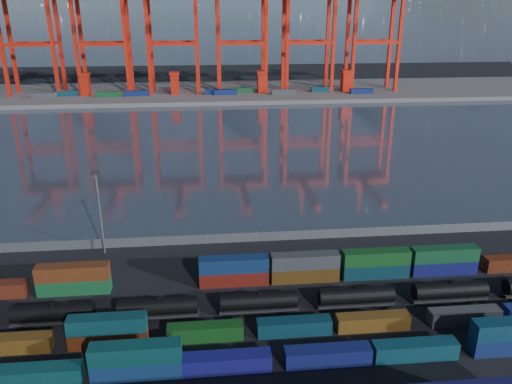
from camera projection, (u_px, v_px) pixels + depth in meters
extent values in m
plane|color=black|center=(276.00, 323.00, 75.55)|extent=(700.00, 700.00, 0.00)
plane|color=#2F3744|center=(234.00, 144.00, 173.36)|extent=(700.00, 700.00, 0.00)
cube|color=#514F4C|center=(223.00, 92.00, 270.82)|extent=(700.00, 70.00, 2.00)
cube|color=#0C4143|center=(35.00, 375.00, 62.99)|extent=(11.60, 2.36, 2.51)
cube|color=navy|center=(137.00, 369.00, 64.18)|extent=(11.60, 2.36, 2.51)
cube|color=#0B3B3C|center=(135.00, 353.00, 63.29)|extent=(11.60, 2.36, 2.51)
cube|color=navy|center=(227.00, 363.00, 65.26)|extent=(11.60, 2.36, 2.51)
cube|color=#111856|center=(328.00, 356.00, 66.52)|extent=(11.60, 2.36, 2.51)
cube|color=#0D3A46|center=(415.00, 350.00, 67.65)|extent=(11.60, 2.36, 2.51)
cube|color=#102051|center=(511.00, 344.00, 68.94)|extent=(11.60, 2.36, 2.51)
cube|color=#5C3B12|center=(11.00, 344.00, 69.01)|extent=(10.88, 2.21, 2.36)
cube|color=maroon|center=(109.00, 338.00, 70.24)|extent=(10.88, 2.21, 2.36)
cube|color=#0B373C|center=(107.00, 324.00, 69.42)|extent=(10.88, 2.21, 2.36)
cube|color=#114314|center=(205.00, 332.00, 71.51)|extent=(10.88, 2.21, 2.36)
cube|color=#0B2F3B|center=(294.00, 327.00, 72.72)|extent=(10.88, 2.21, 2.36)
cube|color=brown|center=(373.00, 322.00, 73.82)|extent=(10.88, 2.21, 2.36)
cube|color=#3A3C3E|center=(464.00, 316.00, 75.15)|extent=(10.88, 2.21, 2.36)
cube|color=#17562A|center=(75.00, 286.00, 83.15)|extent=(11.83, 2.41, 2.56)
cube|color=#612D13|center=(73.00, 272.00, 82.25)|extent=(11.83, 2.41, 2.56)
cube|color=#63150E|center=(234.00, 277.00, 85.65)|extent=(11.83, 2.41, 2.56)
cube|color=navy|center=(234.00, 264.00, 84.75)|extent=(11.83, 2.41, 2.56)
cube|color=#4D300F|center=(305.00, 274.00, 86.80)|extent=(11.83, 2.41, 2.56)
cube|color=#383A3D|center=(305.00, 261.00, 85.90)|extent=(11.83, 2.41, 2.56)
cube|color=#0B2F3A|center=(375.00, 270.00, 87.98)|extent=(11.83, 2.41, 2.56)
cube|color=#134A1A|center=(376.00, 257.00, 87.08)|extent=(11.83, 2.41, 2.56)
cube|color=#111455|center=(443.00, 267.00, 89.15)|extent=(11.83, 2.41, 2.56)
cube|color=#134726|center=(445.00, 254.00, 88.25)|extent=(11.83, 2.41, 2.56)
cylinder|color=black|center=(53.00, 312.00, 74.49)|extent=(11.94, 2.66, 2.66)
cylinder|color=black|center=(51.00, 304.00, 73.98)|extent=(0.73, 0.73, 0.46)
cube|color=black|center=(54.00, 321.00, 75.01)|extent=(12.40, 1.84, 0.37)
cube|color=black|center=(26.00, 324.00, 74.75)|extent=(2.30, 1.65, 0.55)
cube|color=black|center=(83.00, 321.00, 75.53)|extent=(2.30, 1.65, 0.55)
cylinder|color=black|center=(158.00, 306.00, 75.94)|extent=(11.94, 2.66, 2.66)
cylinder|color=black|center=(157.00, 298.00, 75.43)|extent=(0.73, 0.73, 0.46)
cube|color=black|center=(158.00, 315.00, 76.46)|extent=(12.40, 1.84, 0.37)
cube|color=black|center=(131.00, 318.00, 76.20)|extent=(2.30, 1.65, 0.55)
cube|color=black|center=(186.00, 315.00, 76.98)|extent=(2.30, 1.65, 0.55)
cylinder|color=black|center=(259.00, 301.00, 77.39)|extent=(11.94, 2.66, 2.66)
cylinder|color=black|center=(259.00, 293.00, 76.88)|extent=(0.73, 0.73, 0.46)
cube|color=black|center=(259.00, 309.00, 77.91)|extent=(12.40, 1.84, 0.37)
cube|color=black|center=(232.00, 312.00, 77.65)|extent=(2.30, 1.65, 0.55)
cube|color=black|center=(285.00, 309.00, 78.43)|extent=(2.30, 1.65, 0.55)
cylinder|color=black|center=(356.00, 295.00, 78.84)|extent=(11.94, 2.66, 2.66)
cylinder|color=black|center=(357.00, 287.00, 78.33)|extent=(0.73, 0.73, 0.46)
cube|color=black|center=(355.00, 303.00, 79.36)|extent=(12.40, 1.84, 0.37)
cube|color=black|center=(330.00, 307.00, 79.10)|extent=(2.30, 1.65, 0.55)
cube|color=black|center=(380.00, 304.00, 79.88)|extent=(2.30, 1.65, 0.55)
cylinder|color=black|center=(450.00, 290.00, 80.30)|extent=(11.94, 2.66, 2.66)
cylinder|color=black|center=(451.00, 282.00, 79.78)|extent=(0.73, 0.73, 0.46)
cube|color=black|center=(449.00, 298.00, 80.81)|extent=(12.40, 1.84, 0.37)
cube|color=black|center=(424.00, 301.00, 80.55)|extent=(2.30, 1.65, 0.55)
cube|color=black|center=(473.00, 298.00, 81.33)|extent=(2.30, 1.65, 0.55)
cube|color=#595B5E|center=(257.00, 237.00, 101.28)|extent=(160.00, 0.06, 2.00)
cylinder|color=slate|center=(1.00, 248.00, 96.57)|extent=(0.12, 0.12, 2.20)
cylinder|color=slate|center=(54.00, 245.00, 97.50)|extent=(0.12, 0.12, 2.20)
cylinder|color=slate|center=(106.00, 243.00, 98.44)|extent=(0.12, 0.12, 2.20)
cylinder|color=slate|center=(157.00, 241.00, 99.37)|extent=(0.12, 0.12, 2.20)
cylinder|color=slate|center=(208.00, 239.00, 100.31)|extent=(0.12, 0.12, 2.20)
cylinder|color=slate|center=(257.00, 236.00, 101.24)|extent=(0.12, 0.12, 2.20)
cylinder|color=slate|center=(305.00, 234.00, 102.18)|extent=(0.12, 0.12, 2.20)
cylinder|color=slate|center=(353.00, 232.00, 103.12)|extent=(0.12, 0.12, 2.20)
cylinder|color=slate|center=(400.00, 230.00, 104.05)|extent=(0.12, 0.12, 2.20)
cylinder|color=slate|center=(446.00, 228.00, 104.99)|extent=(0.12, 0.12, 2.20)
cylinder|color=slate|center=(491.00, 226.00, 105.92)|extent=(0.12, 0.12, 2.20)
cylinder|color=slate|center=(100.00, 215.00, 94.15)|extent=(0.36, 0.36, 16.00)
cube|color=black|center=(95.00, 173.00, 91.23)|extent=(1.60, 0.40, 0.60)
cube|color=red|center=(2.00, 50.00, 241.77)|extent=(1.75, 1.75, 49.13)
cube|color=red|center=(12.00, 48.00, 253.98)|extent=(1.75, 1.75, 49.13)
cube|color=red|center=(53.00, 50.00, 244.02)|extent=(1.75, 1.75, 49.13)
cube|color=red|center=(60.00, 48.00, 256.22)|extent=(1.75, 1.75, 49.13)
cube|color=red|center=(27.00, 45.00, 242.03)|extent=(24.02, 1.53, 1.53)
cube|color=red|center=(35.00, 43.00, 254.24)|extent=(24.02, 1.53, 1.53)
cube|color=red|center=(76.00, 50.00, 245.05)|extent=(1.75, 1.75, 49.13)
cube|color=red|center=(82.00, 48.00, 257.25)|extent=(1.75, 1.75, 49.13)
cube|color=red|center=(126.00, 49.00, 247.30)|extent=(1.75, 1.75, 49.13)
cube|color=red|center=(130.00, 47.00, 259.50)|extent=(1.75, 1.75, 49.13)
cube|color=red|center=(101.00, 44.00, 245.31)|extent=(24.02, 1.53, 1.53)
cube|color=red|center=(106.00, 43.00, 257.51)|extent=(24.02, 1.53, 1.53)
cube|color=red|center=(148.00, 49.00, 248.32)|extent=(1.75, 1.75, 49.13)
cube|color=red|center=(151.00, 47.00, 260.53)|extent=(1.75, 1.75, 49.13)
cube|color=red|center=(197.00, 49.00, 250.57)|extent=(1.75, 1.75, 49.13)
cube|color=red|center=(197.00, 47.00, 262.77)|extent=(1.75, 1.75, 49.13)
cube|color=red|center=(172.00, 44.00, 248.58)|extent=(24.02, 1.53, 1.53)
cube|color=red|center=(174.00, 42.00, 260.79)|extent=(24.02, 1.53, 1.53)
cube|color=red|center=(219.00, 49.00, 251.60)|extent=(1.75, 1.75, 49.13)
cube|color=red|center=(218.00, 47.00, 263.80)|extent=(1.75, 1.75, 49.13)
cube|color=red|center=(266.00, 48.00, 253.84)|extent=(1.75, 1.75, 49.13)
cube|color=red|center=(263.00, 46.00, 266.05)|extent=(1.75, 1.75, 49.13)
cube|color=red|center=(242.00, 43.00, 251.86)|extent=(24.02, 1.53, 1.53)
cube|color=red|center=(241.00, 42.00, 264.06)|extent=(24.02, 1.53, 1.53)
cube|color=red|center=(287.00, 48.00, 254.87)|extent=(1.75, 1.75, 49.13)
cube|color=red|center=(283.00, 46.00, 267.08)|extent=(1.75, 1.75, 49.13)
cube|color=red|center=(333.00, 48.00, 257.12)|extent=(1.75, 1.75, 49.13)
cube|color=red|center=(327.00, 46.00, 269.32)|extent=(1.75, 1.75, 49.13)
cube|color=red|center=(311.00, 43.00, 255.13)|extent=(24.02, 1.53, 1.53)
cube|color=red|center=(306.00, 41.00, 267.34)|extent=(24.02, 1.53, 1.53)
cube|color=red|center=(354.00, 48.00, 258.15)|extent=(1.75, 1.75, 49.13)
cube|color=red|center=(347.00, 46.00, 270.35)|extent=(1.75, 1.75, 49.13)
cube|color=red|center=(399.00, 47.00, 260.39)|extent=(1.75, 1.75, 49.13)
cube|color=red|center=(390.00, 45.00, 272.60)|extent=(1.75, 1.75, 49.13)
cube|color=red|center=(377.00, 42.00, 258.41)|extent=(24.02, 1.53, 1.53)
cube|color=red|center=(369.00, 41.00, 270.61)|extent=(24.02, 1.53, 1.53)
cube|color=navy|center=(225.00, 92.00, 255.80)|extent=(12.00, 2.44, 2.60)
cube|color=navy|center=(362.00, 91.00, 258.92)|extent=(12.00, 2.44, 2.60)
cube|color=navy|center=(217.00, 92.00, 256.71)|extent=(12.00, 2.44, 2.60)
cube|color=#0C3842|center=(67.00, 94.00, 251.86)|extent=(12.00, 2.44, 2.60)
cube|color=#3F4244|center=(44.00, 95.00, 246.51)|extent=(12.00, 2.44, 2.60)
cube|color=#3F4244|center=(283.00, 92.00, 256.74)|extent=(12.00, 2.44, 2.60)
cube|color=#144C23|center=(109.00, 94.00, 249.89)|extent=(12.00, 2.44, 2.60)
cube|color=navy|center=(137.00, 93.00, 252.40)|extent=(12.00, 2.44, 2.60)
cube|color=#144C23|center=(241.00, 90.00, 261.09)|extent=(12.00, 2.44, 2.60)
cube|color=#0C3842|center=(322.00, 89.00, 264.51)|extent=(12.00, 2.44, 2.60)
cube|color=red|center=(85.00, 85.00, 252.85)|extent=(4.00, 6.00, 10.00)
cube|color=red|center=(84.00, 74.00, 250.92)|extent=(5.00, 7.00, 1.20)
cube|color=red|center=(175.00, 84.00, 257.06)|extent=(4.00, 6.00, 10.00)
cube|color=red|center=(174.00, 73.00, 255.13)|extent=(5.00, 7.00, 1.20)
cube|color=red|center=(262.00, 83.00, 261.27)|extent=(4.00, 6.00, 10.00)
cube|color=red|center=(262.00, 72.00, 259.34)|extent=(5.00, 7.00, 1.20)
cube|color=red|center=(345.00, 82.00, 265.48)|extent=(4.00, 6.00, 10.00)
cube|color=red|center=(346.00, 71.00, 263.55)|extent=(5.00, 7.00, 1.20)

